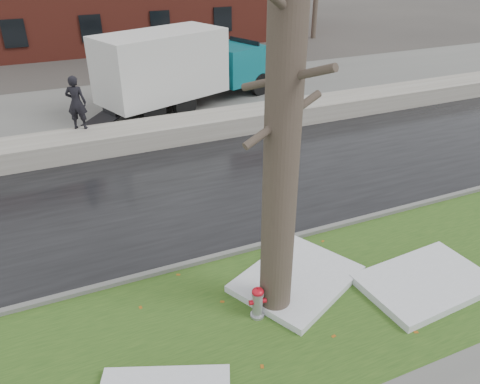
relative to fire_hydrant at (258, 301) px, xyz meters
name	(u,v)px	position (x,y,z in m)	size (l,w,h in m)	color
ground	(263,276)	(0.68, 1.14, -0.43)	(120.00, 120.00, 0.00)	#47423D
verge	(289,310)	(0.68, -0.11, -0.41)	(60.00, 4.50, 0.04)	#244517
road	(198,190)	(0.68, 5.64, -0.42)	(60.00, 7.00, 0.03)	black
parking_lot	(136,108)	(0.68, 14.14, -0.42)	(60.00, 9.00, 0.03)	slate
curb	(245,250)	(0.68, 2.14, -0.36)	(60.00, 0.15, 0.14)	slate
snowbank	(161,132)	(0.68, 9.84, -0.06)	(60.00, 1.60, 0.75)	#A5A197
fire_hydrant	(258,301)	(0.00, 0.00, 0.00)	(0.36, 0.33, 0.74)	#9E9FA6
tree	(283,124)	(0.45, 0.11, 3.63)	(1.64, 1.92, 7.99)	brown
box_truck	(183,67)	(2.72, 13.34, 1.38)	(10.23, 5.21, 3.43)	black
worker	(76,103)	(-2.09, 10.44, 1.27)	(0.70, 0.46, 1.91)	black
snow_patch_near	(297,279)	(1.27, 0.61, -0.31)	(2.60, 2.00, 0.16)	silver
snow_patch_side	(425,282)	(3.81, -0.64, -0.30)	(2.80, 1.80, 0.18)	silver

